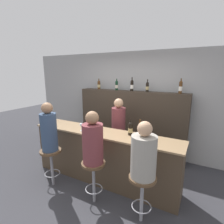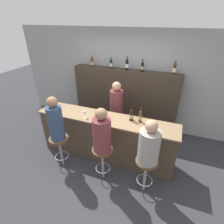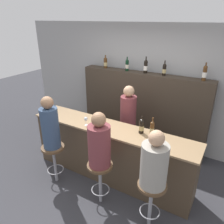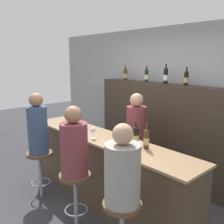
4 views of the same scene
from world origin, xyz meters
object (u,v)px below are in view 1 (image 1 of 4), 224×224
at_px(wine_bottle_backbar_1, 117,85).
at_px(wine_bottle_backbar_2, 132,85).
at_px(bar_stool_left, 51,158).
at_px(guest_seated_middle, 93,141).
at_px(guest_seated_left, 49,129).
at_px(bartender, 118,135).
at_px(wine_bottle_counter_0, 130,128).
at_px(wine_bottle_backbar_0, 99,85).
at_px(wine_bottle_backbar_3, 147,87).
at_px(wine_bottle_backbar_4, 181,87).
at_px(bar_stool_middle, 94,171).
at_px(wine_glass_1, 97,128).
at_px(guest_seated_right, 144,154).
at_px(wine_glass_0, 81,125).
at_px(wine_bottle_counter_1, 140,130).
at_px(bar_stool_right, 142,186).

distance_m(wine_bottle_backbar_1, wine_bottle_backbar_2, 0.41).
relative_size(bar_stool_left, guest_seated_middle, 0.85).
distance_m(guest_seated_left, bartender, 1.51).
distance_m(wine_bottle_counter_0, wine_bottle_backbar_0, 1.99).
bearing_deg(wine_bottle_backbar_3, wine_bottle_backbar_4, 0.00).
relative_size(bar_stool_middle, bartender, 0.46).
relative_size(wine_glass_1, bar_stool_middle, 0.22).
xyz_separation_m(wine_bottle_counter_0, wine_bottle_backbar_1, (-0.90, 1.23, 0.65)).
relative_size(wine_bottle_backbar_3, bar_stool_middle, 0.41).
height_order(guest_seated_left, guest_seated_right, guest_seated_left).
bearing_deg(guest_seated_left, wine_bottle_backbar_0, 94.47).
xyz_separation_m(wine_bottle_backbar_3, bartender, (-0.42, -0.66, -1.04)).
height_order(wine_bottle_backbar_3, wine_glass_1, wine_bottle_backbar_3).
bearing_deg(bartender, guest_seated_right, -51.62).
bearing_deg(bartender, wine_bottle_backbar_0, 144.09).
relative_size(wine_glass_0, guest_seated_right, 0.19).
distance_m(wine_bottle_backbar_3, bar_stool_left, 2.55).
relative_size(wine_bottle_counter_1, bar_stool_left, 0.43).
xyz_separation_m(wine_bottle_backbar_1, wine_bottle_backbar_4, (1.52, 0.00, 0.02)).
bearing_deg(bar_stool_left, bar_stool_right, 0.00).
distance_m(wine_glass_0, guest_seated_left, 0.59).
bearing_deg(bar_stool_left, wine_bottle_backbar_3, 58.33).
bearing_deg(bartender, wine_glass_0, -116.12).
relative_size(wine_bottle_counter_0, wine_glass_0, 1.92).
relative_size(wine_bottle_backbar_1, wine_bottle_backbar_2, 0.87).
height_order(wine_bottle_counter_1, wine_glass_0, wine_bottle_counter_1).
xyz_separation_m(wine_bottle_backbar_0, wine_bottle_backbar_2, (0.94, -0.00, 0.02)).
distance_m(wine_bottle_backbar_1, wine_glass_1, 1.63).
bearing_deg(wine_bottle_counter_0, wine_bottle_backbar_3, 94.67).
bearing_deg(wine_bottle_backbar_1, guest_seated_left, -101.28).
xyz_separation_m(wine_bottle_backbar_1, bar_stool_left, (-0.38, -1.91, -1.22)).
distance_m(wine_bottle_backbar_0, wine_glass_0, 1.68).
bearing_deg(wine_bottle_backbar_4, wine_bottle_counter_0, -116.96).
xyz_separation_m(wine_bottle_backbar_4, bar_stool_middle, (-0.96, -1.91, -1.23)).
xyz_separation_m(wine_bottle_backbar_3, guest_seated_middle, (-0.24, -1.91, -0.70)).
relative_size(wine_glass_1, bar_stool_left, 0.22).
relative_size(wine_bottle_backbar_3, wine_glass_0, 1.89).
xyz_separation_m(bar_stool_middle, guest_seated_middle, (-0.00, 0.00, 0.51)).
xyz_separation_m(wine_bottle_backbar_4, guest_seated_left, (-1.90, -1.91, -0.68)).
xyz_separation_m(wine_bottle_backbar_0, wine_glass_1, (0.87, -1.46, -0.66)).
bearing_deg(wine_glass_0, bar_stool_left, -129.15).
xyz_separation_m(wine_bottle_backbar_1, guest_seated_left, (-0.38, -1.91, -0.67)).
height_order(wine_glass_0, guest_seated_right, guest_seated_right).
height_order(wine_glass_1, guest_seated_left, guest_seated_left).
height_order(wine_bottle_backbar_2, bar_stool_left, wine_bottle_backbar_2).
bearing_deg(wine_glass_0, guest_seated_middle, -38.44).
height_order(wine_bottle_counter_1, bar_stool_right, wine_bottle_counter_1).
bearing_deg(bartender, wine_bottle_counter_0, -47.64).
xyz_separation_m(wine_bottle_backbar_3, guest_seated_left, (-1.18, -1.91, -0.66)).
xyz_separation_m(wine_bottle_counter_0, wine_bottle_backbar_3, (-0.10, 1.23, 0.64)).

